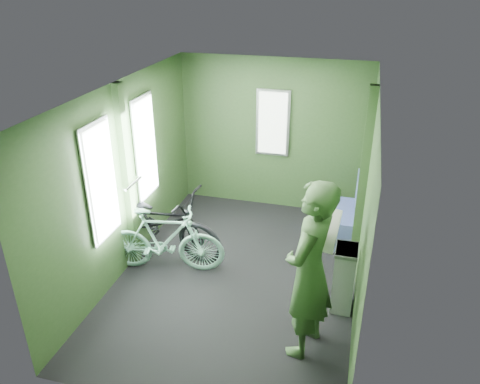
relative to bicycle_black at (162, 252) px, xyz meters
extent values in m
plane|color=black|center=(1.12, -0.25, 0.00)|extent=(4.00, 4.00, 0.00)
cube|color=silver|center=(1.12, -0.25, 2.30)|extent=(2.80, 4.00, 0.02)
cube|color=#29431F|center=(1.12, 1.75, 1.15)|extent=(2.80, 0.02, 2.30)
cube|color=#29431F|center=(1.12, -2.25, 1.15)|extent=(2.80, 0.02, 2.30)
cube|color=#29431F|center=(-0.28, -0.25, 1.15)|extent=(0.02, 4.00, 2.30)
cube|color=#29431F|center=(2.52, -0.25, 1.15)|extent=(0.02, 4.00, 2.30)
cube|color=#29431F|center=(-0.24, -0.25, 1.15)|extent=(0.08, 0.12, 2.30)
cube|color=silver|center=(-0.24, -0.80, 1.35)|extent=(0.02, 0.56, 1.34)
cube|color=silver|center=(-0.24, 0.30, 1.35)|extent=(0.02, 0.56, 1.34)
cube|color=white|center=(-0.23, -0.80, 1.88)|extent=(0.00, 0.12, 0.12)
cube|color=white|center=(-0.23, 0.30, 1.88)|extent=(0.00, 0.12, 0.12)
cylinder|color=silver|center=(-0.17, -0.25, 1.10)|extent=(0.03, 0.40, 0.03)
cube|color=#29431F|center=(2.47, 0.35, 1.15)|extent=(0.10, 0.10, 2.30)
cube|color=white|center=(2.50, 0.65, 1.85)|extent=(0.02, 0.40, 0.50)
cube|color=silver|center=(1.12, 1.70, 1.35)|extent=(0.50, 0.02, 1.00)
imported|color=black|center=(0.00, 0.00, 0.00)|extent=(1.95, 1.11, 1.04)
imported|color=#7CBDA3|center=(0.23, -0.37, 0.00)|extent=(1.53, 0.74, 0.92)
imported|color=#3C5D33|center=(2.06, -1.21, 0.91)|extent=(0.59, 0.75, 1.82)
cube|color=silver|center=(2.14, -0.93, 1.20)|extent=(0.32, 0.26, 0.39)
cube|color=gray|center=(2.38, -0.51, 0.38)|extent=(0.23, 0.32, 0.77)
cube|color=navy|center=(2.24, 1.01, 0.21)|extent=(0.48, 0.84, 0.42)
cube|color=navy|center=(2.45, 1.01, 0.65)|extent=(0.07, 0.84, 0.47)
camera|label=1|loc=(2.36, -4.81, 3.44)|focal=35.00mm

